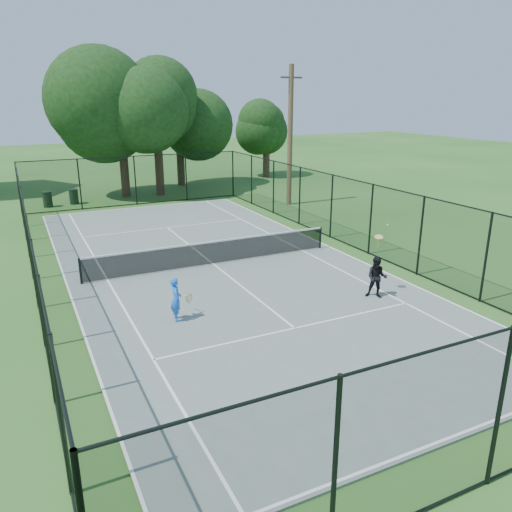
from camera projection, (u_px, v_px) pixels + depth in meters
name	position (u px, v px, depth m)	size (l,w,h in m)	color
ground	(213.00, 265.00, 19.77)	(120.00, 120.00, 0.00)	#21541C
tennis_court	(213.00, 265.00, 19.76)	(11.00, 24.00, 0.06)	slate
tennis_net	(213.00, 252.00, 19.59)	(10.08, 0.08, 0.95)	black
fence	(212.00, 229.00, 19.31)	(13.10, 26.10, 3.00)	black
tree_near_left	(120.00, 109.00, 31.90)	(7.00, 7.00, 9.13)	#332114
tree_near_mid	(156.00, 119.00, 32.53)	(6.21, 6.21, 8.12)	#332114
tree_near_right	(179.00, 118.00, 36.35)	(5.62, 5.62, 7.76)	#332114
tree_far_right	(266.00, 134.00, 40.54)	(4.28, 4.28, 5.66)	#332114
trash_bin_left	(47.00, 199.00, 30.09)	(0.58, 0.58, 0.95)	black
trash_bin_right	(74.00, 197.00, 30.97)	(0.58, 0.58, 0.93)	black
utility_pole	(290.00, 136.00, 29.77)	(1.40, 0.30, 8.18)	#4C3823
player_blue	(176.00, 299.00, 14.62)	(0.77, 0.52, 1.33)	blue
player_black	(377.00, 277.00, 16.28)	(1.01, 0.91, 2.36)	black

